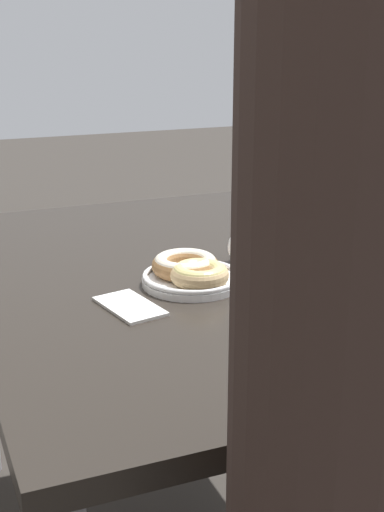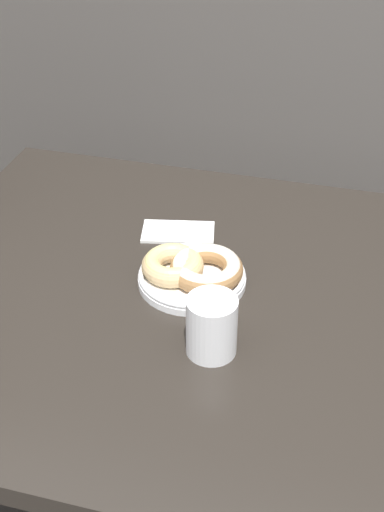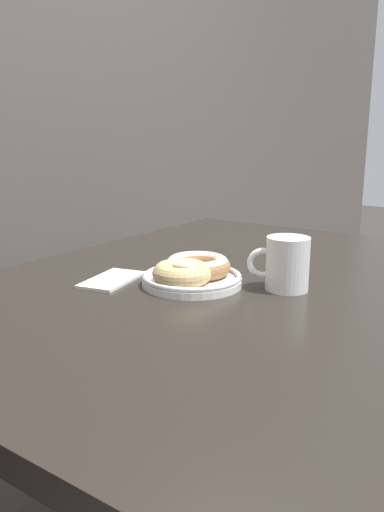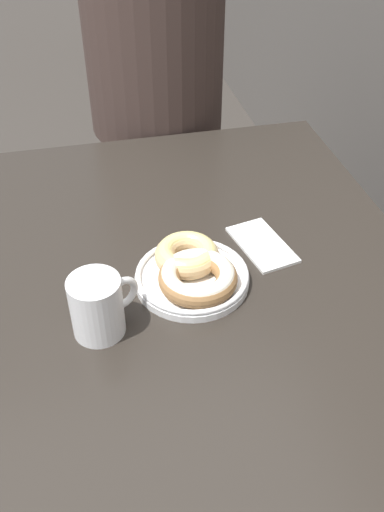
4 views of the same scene
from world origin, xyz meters
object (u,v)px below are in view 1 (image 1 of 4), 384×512
object	(u,v)px
napkin	(130,306)
coffee_mug	(250,239)
donut_plate	(191,272)
dining_table	(193,300)

from	to	relation	value
napkin	coffee_mug	bearing A→B (deg)	-65.18
donut_plate	napkin	xyz separation A→B (m)	(-0.07, 0.15, -0.02)
donut_plate	dining_table	bearing A→B (deg)	-24.36
donut_plate	napkin	size ratio (longest dim) A/B	1.35
coffee_mug	napkin	bearing A→B (deg)	114.82
dining_table	donut_plate	bearing A→B (deg)	155.64
donut_plate	napkin	world-z (taller)	donut_plate
dining_table	napkin	world-z (taller)	napkin
dining_table	napkin	size ratio (longest dim) A/B	7.89
coffee_mug	napkin	world-z (taller)	coffee_mug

